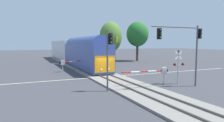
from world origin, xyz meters
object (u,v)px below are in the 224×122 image
(commuter_train, at_px, (72,50))
(oak_far_right, at_px, (111,37))
(maple_right_background, at_px, (137,34))
(crossing_gate_near, at_px, (159,71))
(crossing_signal_mast, at_px, (178,63))
(crossing_gate_far, at_px, (67,62))
(traffic_signal_median, at_px, (109,50))
(traffic_signal_far_side, at_px, (116,46))
(traffic_signal_near_right, at_px, (185,40))

(commuter_train, distance_m, oak_far_right, 10.07)
(commuter_train, distance_m, maple_right_background, 16.37)
(crossing_gate_near, bearing_deg, crossing_signal_mast, -18.19)
(commuter_train, relative_size, crossing_gate_far, 6.75)
(crossing_gate_far, bearing_deg, traffic_signal_median, -85.92)
(crossing_gate_near, relative_size, traffic_signal_far_side, 0.97)
(commuter_train, distance_m, crossing_gate_far, 12.38)
(crossing_gate_far, xyz_separation_m, oak_far_right, (12.99, 13.16, 4.36))
(traffic_signal_near_right, bearing_deg, maple_right_background, 67.79)
(crossing_gate_near, bearing_deg, crossing_gate_far, 117.70)
(traffic_signal_far_side, bearing_deg, crossing_signal_mast, -90.16)
(traffic_signal_far_side, height_order, traffic_signal_median, traffic_signal_far_side)
(crossing_signal_mast, distance_m, traffic_signal_near_right, 2.98)
(traffic_signal_near_right, relative_size, oak_far_right, 0.65)
(crossing_gate_far, height_order, oak_far_right, oak_far_right)
(traffic_signal_near_right, height_order, maple_right_background, maple_right_background)
(traffic_signal_median, xyz_separation_m, oak_far_right, (11.99, 27.11, 2.08))
(crossing_gate_near, height_order, maple_right_background, maple_right_background)
(maple_right_background, bearing_deg, crossing_signal_mast, -112.11)
(crossing_gate_far, relative_size, oak_far_right, 0.64)
(commuter_train, height_order, crossing_gate_near, commuter_train)
(crossing_gate_near, distance_m, oak_far_right, 27.55)
(traffic_signal_far_side, bearing_deg, traffic_signal_near_right, -92.43)
(crossing_gate_near, distance_m, crossing_gate_far, 15.10)
(crossing_signal_mast, height_order, traffic_signal_median, traffic_signal_median)
(crossing_signal_mast, distance_m, traffic_signal_far_side, 15.96)
(traffic_signal_median, xyz_separation_m, maple_right_background, (18.42, 25.57, 2.77))
(commuter_train, distance_m, crossing_gate_near, 25.46)
(traffic_signal_near_right, height_order, oak_far_right, oak_far_right)
(oak_far_right, bearing_deg, commuter_train, -171.89)
(traffic_signal_far_side, bearing_deg, maple_right_background, 43.28)
(crossing_signal_mast, xyz_separation_m, traffic_signal_far_side, (0.04, 15.88, 1.63))
(crossing_gate_far, bearing_deg, crossing_signal_mast, -57.31)
(commuter_train, relative_size, traffic_signal_median, 7.27)
(crossing_signal_mast, height_order, crossing_gate_far, crossing_signal_mast)
(crossing_signal_mast, distance_m, oak_far_right, 27.70)
(crossing_signal_mast, xyz_separation_m, traffic_signal_median, (-8.00, 0.07, 1.49))
(traffic_signal_median, bearing_deg, oak_far_right, 66.14)
(traffic_signal_far_side, height_order, maple_right_background, maple_right_background)
(traffic_signal_far_side, relative_size, maple_right_background, 0.61)
(oak_far_right, bearing_deg, crossing_gate_near, -102.68)
(maple_right_background, bearing_deg, commuter_train, 179.35)
(crossing_gate_near, relative_size, crossing_signal_mast, 1.54)
(maple_right_background, height_order, oak_far_right, maple_right_background)
(traffic_signal_near_right, distance_m, traffic_signal_far_side, 17.49)
(crossing_gate_near, distance_m, crossing_signal_mast, 2.25)
(crossing_gate_near, xyz_separation_m, oak_far_right, (5.97, 26.53, 4.40))
(traffic_signal_near_right, xyz_separation_m, maple_right_background, (11.12, 27.23, 1.83))
(traffic_signal_near_right, relative_size, traffic_signal_far_side, 1.06)
(crossing_signal_mast, bearing_deg, maple_right_background, 67.89)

